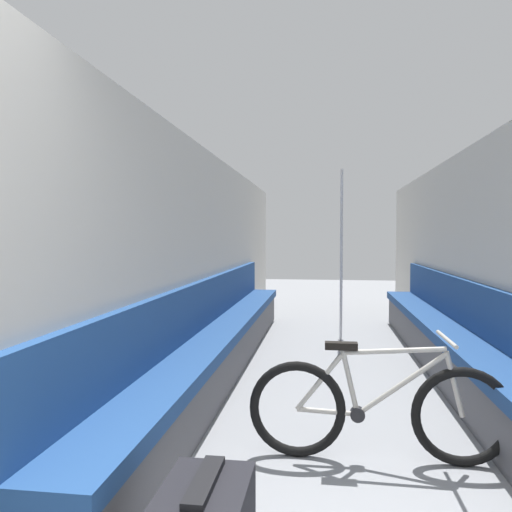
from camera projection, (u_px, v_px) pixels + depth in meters
name	position (u px, v px, depth m)	size (l,w,h in m)	color
wall_left	(196.00, 260.00, 5.00)	(0.10, 11.06, 2.30)	beige
wall_right	(486.00, 262.00, 4.63)	(0.10, 11.06, 2.30)	beige
bench_seat_row_left	(221.00, 341.00, 5.05)	(0.43, 6.64, 0.96)	#4C4C51
bench_seat_row_right	(456.00, 348.00, 4.74)	(0.43, 6.64, 0.96)	#4C4C51
bicycle	(378.00, 409.00, 3.07)	(1.60, 0.46, 0.79)	black
grab_pole_near	(341.00, 257.00, 6.62)	(0.08, 0.08, 2.28)	gray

